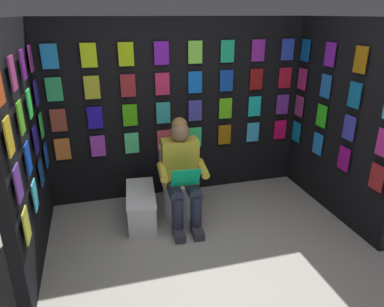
% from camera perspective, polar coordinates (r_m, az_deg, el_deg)
% --- Properties ---
extents(ground_plane, '(30.00, 30.00, 0.00)m').
position_cam_1_polar(ground_plane, '(3.39, 5.78, -19.67)').
color(ground_plane, '#9E998E').
extents(display_wall_back, '(3.31, 0.14, 2.20)m').
position_cam_1_polar(display_wall_back, '(4.49, -2.28, 7.02)').
color(display_wall_back, black).
rests_on(display_wall_back, ground).
extents(display_wall_left, '(0.14, 1.83, 2.20)m').
position_cam_1_polar(display_wall_left, '(4.35, 22.71, 4.87)').
color(display_wall_left, black).
rests_on(display_wall_left, ground).
extents(display_wall_right, '(0.14, 1.83, 2.20)m').
position_cam_1_polar(display_wall_right, '(3.52, -25.51, 0.74)').
color(display_wall_right, black).
rests_on(display_wall_right, ground).
extents(toilet, '(0.41, 0.56, 0.77)m').
position_cam_1_polar(toilet, '(4.22, -2.18, -5.22)').
color(toilet, white).
rests_on(toilet, ground).
extents(person_reading, '(0.54, 0.70, 1.19)m').
position_cam_1_polar(person_reading, '(3.90, -1.63, -3.10)').
color(person_reading, gold).
rests_on(person_reading, ground).
extents(comic_longbox_near, '(0.39, 0.78, 0.35)m').
position_cam_1_polar(comic_longbox_near, '(4.15, -8.12, -8.25)').
color(comic_longbox_near, silver).
rests_on(comic_longbox_near, ground).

